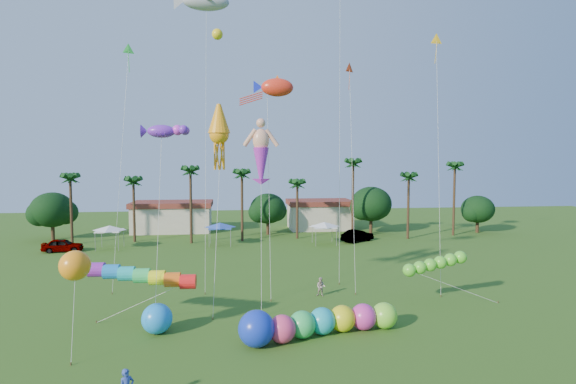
{
  "coord_description": "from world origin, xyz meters",
  "views": [
    {
      "loc": [
        -3.92,
        -23.3,
        11.34
      ],
      "look_at": [
        0.0,
        10.0,
        9.0
      ],
      "focal_mm": 28.0,
      "sensor_mm": 36.0,
      "label": 1
    }
  ],
  "objects": [
    {
      "name": "rainbow_tube",
      "position": [
        -9.01,
        7.25,
        3.14
      ],
      "size": [
        8.42,
        2.85,
        3.65
      ],
      "color": "red",
      "rests_on": "ground"
    },
    {
      "name": "lobster_kite",
      "position": [
        -9.1,
        9.56,
        13.42
      ],
      "size": [
        3.42,
        4.57,
        14.09
      ],
      "color": "purple",
      "rests_on": "ground"
    },
    {
      "name": "tent_row",
      "position": [
        -6.0,
        36.33,
        2.75
      ],
      "size": [
        31.0,
        4.0,
        0.6
      ],
      "color": "white",
      "rests_on": "ground"
    },
    {
      "name": "orange_ball_kite",
      "position": [
        -13.11,
        3.33,
        5.33
      ],
      "size": [
        2.16,
        2.35,
        6.21
      ],
      "color": "orange",
      "rests_on": "ground"
    },
    {
      "name": "ground",
      "position": [
        0.0,
        0.0,
        0.0
      ],
      "size": [
        160.0,
        160.0,
        0.0
      ],
      "primitive_type": "plane",
      "color": "#285116",
      "rests_on": "ground"
    },
    {
      "name": "spectator_b",
      "position": [
        3.14,
        13.07,
        0.79
      ],
      "size": [
        0.93,
        0.83,
        1.58
      ],
      "primitive_type": "imported",
      "rotation": [
        0.0,
        0.0,
        -0.36
      ],
      "color": "#AF9992",
      "rests_on": "ground"
    },
    {
      "name": "delta_kite_green",
      "position": [
        -13.31,
        18.76,
        20.76
      ],
      "size": [
        1.75,
        3.57,
        21.78
      ],
      "color": "#35E348",
      "rests_on": "ground"
    },
    {
      "name": "car_b",
      "position": [
        13.06,
        37.49,
        0.84
      ],
      "size": [
        5.22,
        4.27,
        1.67
      ],
      "primitive_type": "imported",
      "rotation": [
        0.0,
        0.0,
        2.15
      ],
      "color": "#4C4C54",
      "rests_on": "ground"
    },
    {
      "name": "buildings_row",
      "position": [
        -3.09,
        50.0,
        2.0
      ],
      "size": [
        35.0,
        7.0,
        4.0
      ],
      "color": "beige",
      "rests_on": "ground"
    },
    {
      "name": "squid_kite",
      "position": [
        -5.14,
        12.06,
        13.37
      ],
      "size": [
        1.96,
        4.65,
        15.82
      ],
      "color": "#FF9C14",
      "rests_on": "ground"
    },
    {
      "name": "green_worm",
      "position": [
        9.59,
        10.01,
        2.76
      ],
      "size": [
        10.11,
        1.78,
        3.38
      ],
      "color": "#58CF2E",
      "rests_on": "ground"
    },
    {
      "name": "delta_kite_red",
      "position": [
        6.47,
        17.09,
        19.27
      ],
      "size": [
        1.1,
        4.52,
        20.26
      ],
      "color": "red",
      "rests_on": "ground"
    },
    {
      "name": "caterpillar_inflatable",
      "position": [
        1.09,
        4.49,
        0.94
      ],
      "size": [
        10.99,
        4.25,
        2.24
      ],
      "rotation": [
        0.0,
        0.0,
        0.24
      ],
      "color": "#E33B71",
      "rests_on": "ground"
    },
    {
      "name": "fish_kite",
      "position": [
        -0.16,
        16.76,
        17.8
      ],
      "size": [
        4.3,
        5.39,
        18.71
      ],
      "color": "red",
      "rests_on": "ground"
    },
    {
      "name": "car_a",
      "position": [
        -25.4,
        34.94,
        0.81
      ],
      "size": [
        4.93,
        2.37,
        1.62
      ],
      "primitive_type": "imported",
      "rotation": [
        0.0,
        0.0,
        1.67
      ],
      "color": "#4C4C54",
      "rests_on": "ground"
    },
    {
      "name": "tree_line",
      "position": [
        3.57,
        44.0,
        4.28
      ],
      "size": [
        69.46,
        8.91,
        11.0
      ],
      "color": "#3A2819",
      "rests_on": "ground"
    },
    {
      "name": "shark_kite",
      "position": [
        -6.45,
        19.68,
        25.93
      ],
      "size": [
        5.93,
        6.58,
        26.95
      ],
      "color": "#9A9DA8",
      "rests_on": "ground"
    },
    {
      "name": "blue_ball",
      "position": [
        -9.1,
        6.29,
        1.0
      ],
      "size": [
        2.0,
        2.0,
        2.0
      ],
      "primitive_type": "sphere",
      "color": "#1B8BF7",
      "rests_on": "ground"
    },
    {
      "name": "delta_kite_yellow",
      "position": [
        13.67,
        14.94,
        21.47
      ],
      "size": [
        1.29,
        3.55,
        22.5
      ],
      "color": "yellow",
      "rests_on": "ground"
    },
    {
      "name": "merman_kite",
      "position": [
        -1.88,
        12.44,
        11.7
      ],
      "size": [
        2.29,
        4.85,
        14.23
      ],
      "color": "#EEA687",
      "rests_on": "ground"
    }
  ]
}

